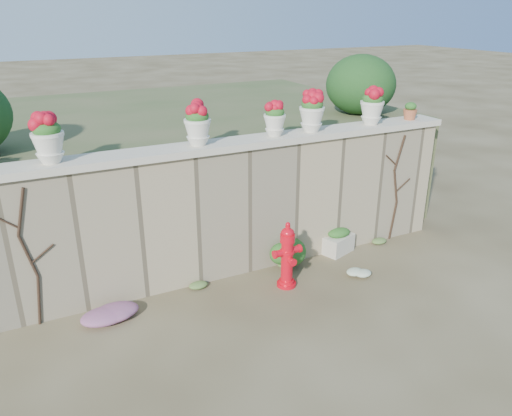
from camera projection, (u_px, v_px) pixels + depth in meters
ground at (276, 334)px, 6.40m from camera, size 80.00×80.00×0.00m
stone_wall at (220, 214)px, 7.53m from camera, size 8.00×0.40×2.00m
wall_cap at (218, 146)px, 7.13m from camera, size 8.10×0.52×0.10m
raised_fill at (160, 160)px, 10.18m from camera, size 9.00×6.00×2.00m
back_shrub_right at (361, 85)px, 9.35m from camera, size 1.30×1.30×1.10m
vine_left at (29, 257)px, 6.24m from camera, size 0.60×0.04×1.91m
vine_right at (396, 187)px, 8.68m from camera, size 0.60×0.04×1.91m
fire_hydrant at (287, 255)px, 7.32m from camera, size 0.44×0.31×1.03m
planter_box at (338, 241)px, 8.46m from camera, size 0.60×0.47×0.44m
green_shrub at (288, 252)px, 7.83m from camera, size 0.68×0.61×0.64m
magenta_clump at (109, 313)px, 6.64m from camera, size 0.85×0.57×0.23m
white_flowers at (358, 272)px, 7.72m from camera, size 0.44×0.35×0.16m
urn_pot_1 at (48, 139)px, 6.08m from camera, size 0.39×0.39×0.62m
urn_pot_2 at (197, 124)px, 6.88m from camera, size 0.37×0.37×0.59m
urn_pot_3 at (275, 119)px, 7.40m from camera, size 0.33×0.33×0.52m
urn_pot_4 at (312, 112)px, 7.65m from camera, size 0.39×0.39×0.61m
urn_pot_5 at (372, 106)px, 8.13m from camera, size 0.39×0.39×0.61m
terracotta_pot at (410, 112)px, 8.53m from camera, size 0.24×0.24×0.29m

